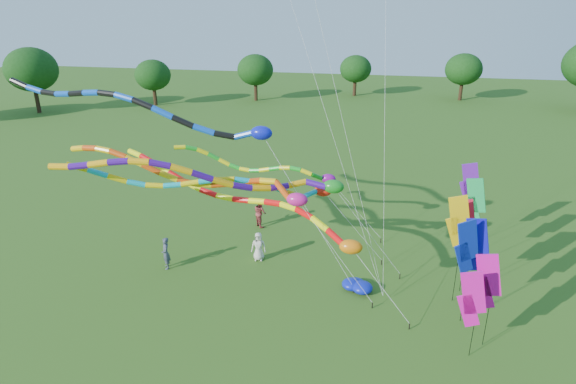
% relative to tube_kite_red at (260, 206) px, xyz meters
% --- Properties ---
extents(ground, '(160.00, 160.00, 0.00)m').
position_rel_tube_kite_red_xyz_m(ground, '(3.59, -4.86, -3.96)').
color(ground, '#235817').
rests_on(ground, ground).
extents(tree_ring, '(118.08, 117.72, 9.36)m').
position_rel_tube_kite_red_xyz_m(tree_ring, '(12.53, 2.31, 1.41)').
color(tree_ring, '#382314').
rests_on(tree_ring, ground).
extents(tube_kite_red, '(14.89, 5.05, 6.30)m').
position_rel_tube_kite_red_xyz_m(tube_kite_red, '(0.00, 0.00, 0.00)').
color(tube_kite_red, black).
rests_on(tube_kite_red, ground).
extents(tube_kite_orange, '(14.15, 1.14, 7.53)m').
position_rel_tube_kite_red_xyz_m(tube_kite_orange, '(-1.78, -1.28, 1.71)').
color(tube_kite_orange, black).
rests_on(tube_kite_orange, ground).
extents(tube_kite_purple, '(14.81, 5.05, 7.66)m').
position_rel_tube_kite_red_xyz_m(tube_kite_purple, '(-0.72, -1.44, 1.90)').
color(tube_kite_purple, black).
rests_on(tube_kite_purple, ground).
extents(tube_kite_blue, '(17.36, 1.59, 10.12)m').
position_rel_tube_kite_red_xyz_m(tube_kite_blue, '(-4.71, -0.19, 4.39)').
color(tube_kite_blue, black).
rests_on(tube_kite_blue, ground).
extents(tube_kite_cyan, '(13.50, 5.64, 7.17)m').
position_rel_tube_kite_red_xyz_m(tube_kite_cyan, '(-1.05, -0.60, 1.23)').
color(tube_kite_cyan, black).
rests_on(tube_kite_cyan, ground).
extents(tube_kite_green, '(11.49, 1.76, 6.21)m').
position_rel_tube_kite_red_xyz_m(tube_kite_green, '(-0.29, 4.27, 0.47)').
color(tube_kite_green, black).
rests_on(tube_kite_green, ground).
extents(banner_pole_red, '(1.16, 0.25, 4.83)m').
position_rel_tube_kite_red_xyz_m(banner_pole_red, '(9.50, 0.85, -0.40)').
color(banner_pole_red, black).
rests_on(banner_pole_red, ground).
extents(banner_pole_magenta_b, '(1.16, 0.25, 4.21)m').
position_rel_tube_kite_red_xyz_m(banner_pole_magenta_b, '(9.93, -3.12, -1.00)').
color(banner_pole_magenta_b, black).
rests_on(banner_pole_magenta_b, ground).
extents(banner_pole_blue_a, '(1.09, 0.54, 4.95)m').
position_rel_tube_kite_red_xyz_m(banner_pole_blue_a, '(9.26, -1.78, -0.27)').
color(banner_pole_blue_a, black).
rests_on(banner_pole_blue_a, ground).
extents(banner_pole_blue_b, '(1.11, 0.50, 4.80)m').
position_rel_tube_kite_red_xyz_m(banner_pole_blue_b, '(9.74, -1.18, -0.42)').
color(banner_pole_blue_b, black).
rests_on(banner_pole_blue_b, ground).
extents(banner_pole_green, '(1.12, 0.46, 4.99)m').
position_rel_tube_kite_red_xyz_m(banner_pole_green, '(10.33, 3.40, -0.23)').
color(banner_pole_green, black).
rests_on(banner_pole_green, ground).
extents(banner_pole_violet, '(1.16, 0.12, 5.07)m').
position_rel_tube_kite_red_xyz_m(banner_pole_violet, '(10.37, 5.63, -0.16)').
color(banner_pole_violet, black).
rests_on(banner_pole_violet, ground).
extents(banner_pole_magenta_a, '(1.16, 0.12, 3.85)m').
position_rel_tube_kite_red_xyz_m(banner_pole_magenta_a, '(9.30, -3.95, -1.36)').
color(banner_pole_magenta_a, black).
rests_on(banner_pole_magenta_a, ground).
extents(banner_pole_orange, '(1.16, 0.22, 5.37)m').
position_rel_tube_kite_red_xyz_m(banner_pole_orange, '(9.06, -0.17, 0.14)').
color(banner_pole_orange, black).
rests_on(banner_pole_orange, ground).
extents(blue_nylon_heap, '(1.61, 1.65, 0.53)m').
position_rel_tube_kite_red_xyz_m(blue_nylon_heap, '(4.44, 0.19, -3.71)').
color(blue_nylon_heap, '#0D1DB3').
rests_on(blue_nylon_heap, ground).
extents(person_a, '(0.85, 0.61, 1.61)m').
position_rel_tube_kite_red_xyz_m(person_a, '(-0.62, 1.77, -3.15)').
color(person_a, beige).
rests_on(person_a, ground).
extents(person_b, '(0.68, 0.76, 1.74)m').
position_rel_tube_kite_red_xyz_m(person_b, '(-5.14, -0.06, -3.09)').
color(person_b, '#3C4355').
rests_on(person_b, ground).
extents(person_c, '(1.10, 1.11, 1.81)m').
position_rel_tube_kite_red_xyz_m(person_c, '(-1.62, 5.92, -3.05)').
color(person_c, '#943536').
rests_on(person_c, ground).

